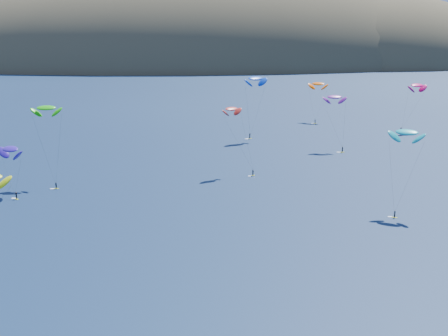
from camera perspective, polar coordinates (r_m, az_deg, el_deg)
The scene contains 9 objects.
island at distance 632.89m, azimuth -1.06°, elevation 8.77°, with size 730.00×300.00×210.00m.
kitesurfer_3 at distance 177.68m, azimuth -15.95°, elevation 5.29°, with size 8.19×11.21×22.77m.
kitesurfer_4 at distance 233.77m, azimuth 2.91°, elevation 8.17°, with size 10.75×8.90×25.04m.
kitesurfer_5 at distance 151.78m, azimuth 16.38°, elevation 3.14°, with size 9.20×11.02×20.90m.
kitesurfer_6 at distance 218.66m, azimuth 10.09°, elevation 6.40°, with size 8.10×10.20×20.00m.
kitesurfer_8 at distance 262.01m, azimuth 17.26°, elevation 7.23°, with size 12.75×8.25×20.47m.
kitesurfer_9 at distance 181.86m, azimuth 0.71°, elevation 5.41°, with size 9.96×9.54×20.54m.
kitesurfer_10 at distance 171.26m, azimuth -18.97°, elevation 1.65°, with size 9.30×12.87×13.83m.
kitesurfer_11 at distance 276.87m, azimuth 8.61°, elevation 7.62°, with size 9.35×13.02×18.39m.
Camera 1 is at (-0.11, -66.80, 45.33)m, focal length 50.00 mm.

